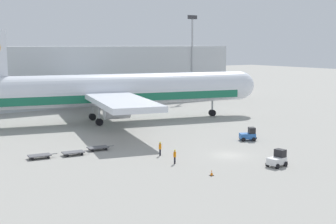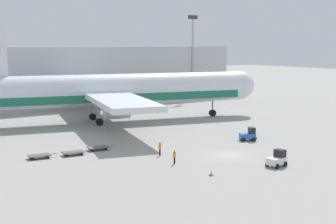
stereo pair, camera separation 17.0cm
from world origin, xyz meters
name	(u,v)px [view 2 (the right image)]	position (x,y,z in m)	size (l,w,h in m)	color
ground_plane	(229,155)	(0.00, 0.00, 0.00)	(400.00, 400.00, 0.00)	#9E9B93
terminal_building	(63,75)	(2.82, 64.07, 6.99)	(90.00, 18.20, 14.00)	#B2B7BC
light_mast	(193,50)	(35.65, 54.97, 12.85)	(2.80, 0.50, 22.07)	#9EA0A5
airplane_main	(113,91)	(0.13, 32.62, 5.84)	(57.02, 48.50, 17.00)	silver
baggage_tug_foreground	(249,135)	(8.93, 5.58, 0.88)	(2.81, 2.50, 2.00)	#2D66B7
baggage_tug_mid	(277,159)	(1.08, -7.45, 0.88)	(2.60, 1.89, 2.00)	silver
baggage_dolly_lead	(39,156)	(-21.15, 12.36, 0.39)	(3.77, 1.83, 0.48)	#56565B
baggage_dolly_second	(73,152)	(-16.87, 11.59, 0.39)	(3.77, 1.83, 0.48)	#56565B
baggage_dolly_third	(98,147)	(-12.90, 12.42, 0.39)	(3.77, 1.83, 0.48)	#56565B
ground_crew_near	(160,147)	(-7.54, 5.00, 1.09)	(0.49, 0.38, 1.83)	black
ground_crew_far	(174,155)	(-8.38, 0.47, 1.04)	(0.49, 0.38, 1.77)	black
traffic_cone_near	(211,173)	(-8.01, -6.12, 0.33)	(0.40, 0.40, 0.67)	black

